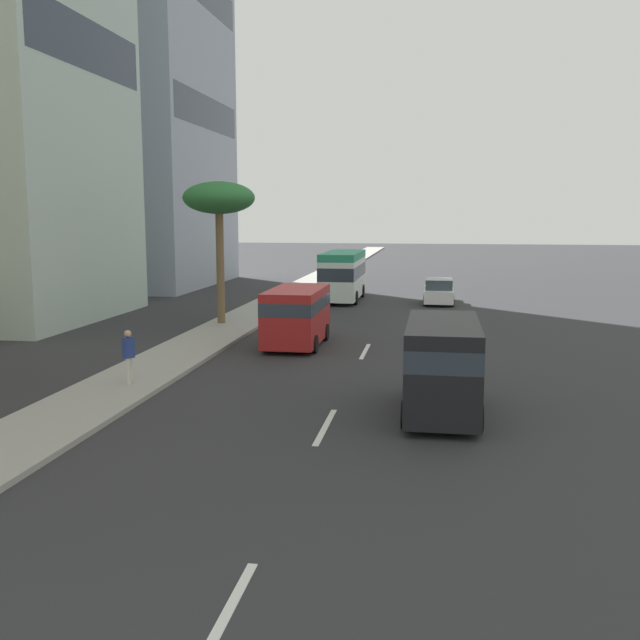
{
  "coord_description": "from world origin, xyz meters",
  "views": [
    {
      "loc": [
        -3.53,
        -2.73,
        5.44
      ],
      "look_at": [
        18.19,
        0.81,
        2.17
      ],
      "focal_mm": 40.03,
      "sensor_mm": 36.0,
      "label": 1
    }
  ],
  "objects": [
    {
      "name": "ground_plane",
      "position": [
        31.5,
        0.0,
        0.0
      ],
      "size": [
        198.0,
        198.0,
        0.0
      ],
      "primitive_type": "plane",
      "color": "#2D2D30"
    },
    {
      "name": "sidewalk_right",
      "position": [
        31.5,
        7.02,
        0.07
      ],
      "size": [
        162.0,
        2.79,
        0.15
      ],
      "primitive_type": "cube",
      "color": "#9E9B93",
      "rests_on": "ground_plane"
    },
    {
      "name": "lane_stripe_near",
      "position": [
        5.06,
        0.0,
        0.01
      ],
      "size": [
        3.2,
        0.16,
        0.01
      ],
      "primitive_type": "cube",
      "color": "silver",
      "rests_on": "ground_plane"
    },
    {
      "name": "lane_stripe_mid",
      "position": [
        14.07,
        0.0,
        0.01
      ],
      "size": [
        3.2,
        0.16,
        0.01
      ],
      "primitive_type": "cube",
      "color": "silver",
      "rests_on": "ground_plane"
    },
    {
      "name": "lane_stripe_far",
      "position": [
        24.41,
        0.0,
        0.01
      ],
      "size": [
        3.2,
        0.16,
        0.01
      ],
      "primitive_type": "cube",
      "color": "silver",
      "rests_on": "ground_plane"
    },
    {
      "name": "minibus_lead",
      "position": [
        41.23,
        3.1,
        1.69
      ],
      "size": [
        6.94,
        2.33,
        3.08
      ],
      "rotation": [
        0.0,
        0.0,
        3.14
      ],
      "color": "silver",
      "rests_on": "ground_plane"
    },
    {
      "name": "car_second",
      "position": [
        40.62,
        -2.92,
        0.73
      ],
      "size": [
        4.47,
        1.82,
        1.53
      ],
      "color": "white",
      "rests_on": "ground_plane"
    },
    {
      "name": "van_third",
      "position": [
        25.23,
        2.94,
        1.37
      ],
      "size": [
        4.88,
        2.21,
        2.4
      ],
      "rotation": [
        0.0,
        0.0,
        3.14
      ],
      "color": "#A51E1E",
      "rests_on": "ground_plane"
    },
    {
      "name": "van_fourth",
      "position": [
        15.72,
        -2.96,
        1.46
      ],
      "size": [
        4.76,
        2.06,
        2.57
      ],
      "color": "black",
      "rests_on": "ground_plane"
    },
    {
      "name": "pedestrian_near_lamp",
      "position": [
        17.14,
        6.73,
        1.09
      ],
      "size": [
        0.39,
        0.36,
        1.71
      ],
      "rotation": [
        0.0,
        0.0,
        2.59
      ],
      "color": "beige",
      "rests_on": "sidewalk_right"
    },
    {
      "name": "palm_tree",
      "position": [
        29.89,
        7.64,
        6.08
      ],
      "size": [
        3.45,
        3.45,
        6.85
      ],
      "color": "brown",
      "rests_on": "sidewalk_right"
    }
  ]
}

